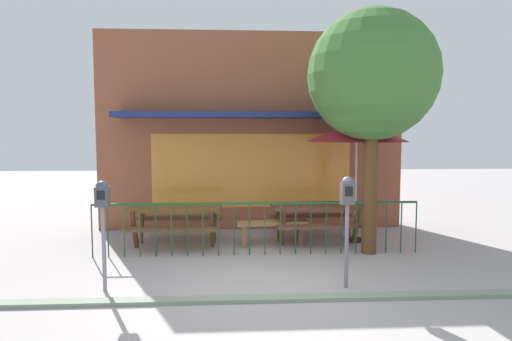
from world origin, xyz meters
TOP-DOWN VIEW (x-y plane):
  - ground at (0.00, 0.00)m, footprint 40.00×40.00m
  - pub_storefront at (0.00, 4.21)m, footprint 7.01×1.31m
  - patio_fence_front at (0.00, 1.78)m, footprint 5.91×0.04m
  - picnic_table_left at (-1.57, 2.56)m, footprint 1.85×1.42m
  - picnic_table_right at (1.26, 2.67)m, footprint 1.87×1.46m
  - patio_umbrella at (2.06, 2.70)m, footprint 2.04×2.04m
  - patio_bench at (0.33, 2.44)m, footprint 1.42×0.44m
  - parking_meter_near at (-2.24, 0.09)m, footprint 0.18×0.17m
  - parking_meter_far at (1.18, 0.05)m, footprint 0.18×0.17m
  - street_tree at (2.07, 1.80)m, footprint 2.34×2.34m
  - curb_edge at (0.00, -0.39)m, footprint 9.81×0.20m

SIDE VIEW (x-z plane):
  - ground at x=0.00m, z-range 0.00..0.00m
  - curb_edge at x=0.00m, z-range -0.06..0.06m
  - patio_bench at x=0.33m, z-range 0.11..0.59m
  - picnic_table_left at x=-1.57m, z-range 0.21..1.01m
  - picnic_table_right at x=1.26m, z-range 0.21..1.01m
  - patio_fence_front at x=0.00m, z-range 0.18..1.14m
  - parking_meter_near at x=-2.24m, z-range 0.43..1.99m
  - parking_meter_far at x=1.18m, z-range 0.44..2.04m
  - patio_umbrella at x=2.06m, z-range 1.01..3.46m
  - pub_storefront at x=0.00m, z-range 0.00..4.51m
  - street_tree at x=2.07m, z-range 1.01..5.43m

